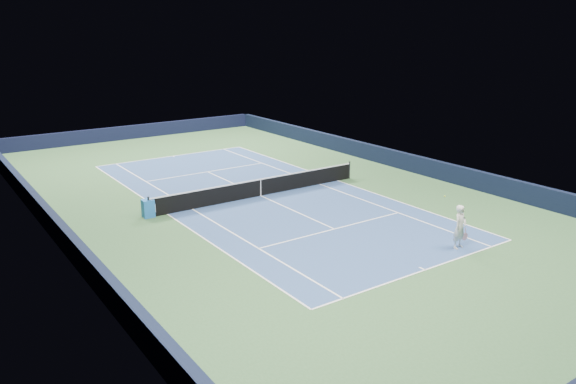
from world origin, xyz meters
TOP-DOWN VIEW (x-y plane):
  - ground at (0.00, 0.00)m, footprint 40.00×40.00m
  - wall_far at (0.00, 19.82)m, footprint 22.00×0.35m
  - wall_right at (10.82, 0.00)m, footprint 0.35×40.00m
  - wall_left at (-10.82, 0.00)m, footprint 0.35×40.00m
  - court_surface at (0.00, 0.00)m, footprint 10.97×23.77m
  - baseline_far at (0.00, 11.88)m, footprint 10.97×0.08m
  - baseline_near at (0.00, -11.88)m, footprint 10.97×0.08m
  - sideline_doubles_right at (5.49, 0.00)m, footprint 0.08×23.77m
  - sideline_doubles_left at (-5.49, 0.00)m, footprint 0.08×23.77m
  - sideline_singles_right at (4.12, 0.00)m, footprint 0.08×23.77m
  - sideline_singles_left at (-4.12, 0.00)m, footprint 0.08×23.77m
  - service_line_far at (0.00, 6.40)m, footprint 8.23×0.08m
  - service_line_near at (0.00, -6.40)m, footprint 8.23×0.08m
  - center_service_line at (0.00, 0.00)m, footprint 0.08×12.80m
  - center_mark_far at (0.00, 11.73)m, footprint 0.08×0.30m
  - center_mark_near at (0.00, -11.73)m, footprint 0.08×0.30m
  - tennis_net at (0.00, 0.00)m, footprint 12.90×0.10m
  - sponsor_cube at (-6.40, 0.13)m, footprint 0.59×0.51m
  - tennis_player at (2.86, -11.14)m, footprint 0.86×1.31m

SIDE VIEW (x-z plane):
  - ground at x=0.00m, z-range 0.00..0.00m
  - court_surface at x=0.00m, z-range 0.00..0.01m
  - baseline_far at x=0.00m, z-range 0.01..0.01m
  - baseline_near at x=0.00m, z-range 0.01..0.01m
  - sideline_doubles_right at x=5.49m, z-range 0.01..0.01m
  - sideline_doubles_left at x=-5.49m, z-range 0.01..0.01m
  - sideline_singles_right at x=4.12m, z-range 0.01..0.01m
  - sideline_singles_left at x=-4.12m, z-range 0.01..0.01m
  - service_line_far at x=0.00m, z-range 0.01..0.01m
  - service_line_near at x=0.00m, z-range 0.01..0.01m
  - center_service_line at x=0.00m, z-range 0.01..0.01m
  - center_mark_far at x=0.00m, z-range 0.01..0.01m
  - center_mark_near at x=0.00m, z-range 0.01..0.01m
  - sponsor_cube at x=-6.40m, z-range 0.00..0.89m
  - tennis_net at x=0.00m, z-range -0.03..1.04m
  - wall_far at x=0.00m, z-range 0.00..1.10m
  - wall_right at x=10.82m, z-range 0.00..1.10m
  - wall_left at x=-10.82m, z-range 0.00..1.10m
  - tennis_player at x=2.86m, z-range -0.08..1.96m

